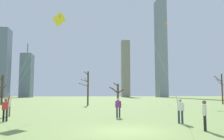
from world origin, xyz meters
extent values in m
plane|color=#7A934C|center=(0.00, 0.00, 0.00)|extent=(400.00, 400.00, 0.00)
cylinder|color=#726656|center=(-8.83, 9.14, 0.42)|extent=(0.14, 0.14, 0.85)
cylinder|color=#726656|center=(-8.65, 9.27, 0.42)|extent=(0.14, 0.14, 0.85)
cube|color=white|center=(-8.74, 9.20, 1.12)|extent=(0.39, 0.35, 0.54)
sphere|color=tan|center=(-8.74, 9.20, 1.51)|extent=(0.22, 0.22, 0.22)
cylinder|color=white|center=(-8.92, 9.09, 1.09)|extent=(0.09, 0.09, 0.55)
cylinder|color=white|center=(-8.57, 9.32, 1.59)|extent=(0.22, 0.19, 0.56)
cube|color=yellow|center=(-4.92, 12.77, 10.00)|extent=(1.43, 0.87, 1.62)
cylinder|color=black|center=(-4.92, 12.77, 10.00)|extent=(0.23, 0.24, 1.05)
cylinder|color=yellow|center=(-5.04, 12.90, 8.23)|extent=(0.02, 0.02, 2.28)
cylinder|color=silver|center=(-6.74, 11.04, 5.92)|extent=(3.67, 3.46, 8.16)
cylinder|color=#33384C|center=(4.31, 2.66, 0.42)|extent=(0.14, 0.14, 0.85)
cylinder|color=#33384C|center=(4.12, 2.78, 0.42)|extent=(0.14, 0.14, 0.85)
cube|color=white|center=(4.22, 2.72, 1.12)|extent=(0.39, 0.35, 0.54)
sphere|color=tan|center=(4.22, 2.72, 1.51)|extent=(0.22, 0.22, 0.22)
cylinder|color=white|center=(4.39, 2.61, 1.09)|extent=(0.09, 0.09, 0.55)
cylinder|color=white|center=(4.04, 2.83, 1.59)|extent=(0.22, 0.18, 0.56)
cylinder|color=black|center=(-7.90, 5.33, 0.42)|extent=(0.14, 0.14, 0.85)
cylinder|color=black|center=(-7.68, 5.31, 0.42)|extent=(0.14, 0.14, 0.85)
cube|color=red|center=(-7.79, 5.32, 1.12)|extent=(0.35, 0.22, 0.54)
sphere|color=brown|center=(-7.79, 5.32, 1.51)|extent=(0.22, 0.22, 0.22)
cylinder|color=red|center=(-8.00, 5.33, 1.09)|extent=(0.09, 0.09, 0.55)
cylinder|color=red|center=(-7.58, 5.31, 1.59)|extent=(0.21, 0.10, 0.56)
cylinder|color=#33384C|center=(0.76, 7.09, 0.42)|extent=(0.14, 0.14, 0.85)
cylinder|color=#33384C|center=(0.56, 7.18, 0.42)|extent=(0.14, 0.14, 0.85)
cube|color=purple|center=(0.66, 7.13, 1.12)|extent=(0.39, 0.32, 0.54)
sphere|color=beige|center=(0.66, 7.13, 1.51)|extent=(0.22, 0.22, 0.22)
cylinder|color=purple|center=(0.85, 7.04, 1.09)|extent=(0.09, 0.09, 0.55)
cylinder|color=purple|center=(0.47, 7.22, 1.09)|extent=(0.09, 0.09, 0.55)
cylinder|color=black|center=(4.13, -0.64, 0.42)|extent=(0.14, 0.14, 0.85)
cylinder|color=black|center=(4.25, -0.45, 0.42)|extent=(0.14, 0.14, 0.85)
cube|color=white|center=(4.19, -0.55, 1.12)|extent=(0.35, 0.39, 0.54)
sphere|color=brown|center=(4.19, -0.55, 1.51)|extent=(0.22, 0.22, 0.22)
cylinder|color=white|center=(4.08, -0.73, 1.09)|extent=(0.09, 0.09, 0.55)
cylinder|color=white|center=(4.30, -0.37, 1.09)|extent=(0.09, 0.09, 0.55)
cube|color=orange|center=(14.98, 34.44, 16.98)|extent=(0.70, 0.96, 1.12)
cylinder|color=black|center=(14.98, 34.44, 16.98)|extent=(0.30, 0.11, 0.72)
cylinder|color=silver|center=(13.73, 30.66, 8.51)|extent=(2.50, 7.58, 16.94)
cylinder|color=#3F3833|center=(12.49, 26.87, 0.04)|extent=(0.10, 0.10, 0.08)
cylinder|color=#3F3833|center=(-14.87, 28.98, 0.04)|extent=(0.10, 0.10, 0.08)
cylinder|color=silver|center=(-11.90, 19.89, 8.19)|extent=(3.68, 6.67, 16.31)
cylinder|color=#3F3833|center=(-13.73, 23.22, 0.04)|extent=(0.10, 0.10, 0.08)
cylinder|color=#423326|center=(-1.41, 29.63, 2.98)|extent=(0.28, 0.28, 5.96)
cylinder|color=#423326|center=(-1.72, 30.31, 4.42)|extent=(0.73, 1.45, 1.05)
cylinder|color=#423326|center=(-2.05, 29.84, 4.35)|extent=(1.35, 0.54, 0.63)
cylinder|color=#423326|center=(-1.77, 29.32, 5.59)|extent=(0.83, 0.76, 0.70)
cylinder|color=#423326|center=(-1.45, 28.90, 3.85)|extent=(0.20, 1.53, 0.88)
cylinder|color=#423326|center=(-2.23, 29.75, 3.61)|extent=(1.69, 0.36, 0.67)
cylinder|color=#423326|center=(-16.88, 32.61, 2.69)|extent=(0.39, 0.39, 5.39)
cylinder|color=#423326|center=(-16.63, 32.01, 4.65)|extent=(0.66, 1.35, 1.09)
cylinder|color=#423326|center=(-16.61, 32.99, 3.26)|extent=(0.75, 0.96, 0.84)
cylinder|color=#4C3828|center=(24.71, 30.83, 2.96)|extent=(0.27, 0.27, 5.93)
cylinder|color=#4C3828|center=(24.08, 30.85, 4.39)|extent=(1.34, 0.15, 1.33)
cylinder|color=#4C3828|center=(24.10, 31.11, 4.95)|extent=(1.37, 0.73, 1.32)
cylinder|color=brown|center=(4.56, 33.76, 1.98)|extent=(0.43, 0.43, 3.97)
cylinder|color=brown|center=(5.11, 33.60, 2.51)|extent=(1.24, 0.53, 0.75)
cylinder|color=brown|center=(4.06, 34.07, 2.57)|extent=(1.23, 0.87, 1.20)
cylinder|color=brown|center=(3.72, 33.77, 2.80)|extent=(1.79, 0.22, 1.22)
cylinder|color=brown|center=(4.09, 33.54, 3.84)|extent=(1.09, 0.63, 0.76)
cylinder|color=brown|center=(4.93, 33.21, 2.41)|extent=(0.94, 1.29, 1.00)
cube|color=slate|center=(-49.13, 129.81, 19.96)|extent=(8.09, 9.60, 39.92)
cube|color=slate|center=(-36.01, 134.79, 13.04)|extent=(6.33, 10.32, 26.08)
cylinder|color=#99999E|center=(-36.01, 134.79, 29.37)|extent=(0.80, 0.80, 6.58)
cube|color=gray|center=(47.58, 133.94, 31.70)|extent=(5.73, 9.14, 63.40)
cube|color=gray|center=(26.59, 147.17, 19.40)|extent=(5.35, 5.94, 38.79)
camera|label=1|loc=(-2.28, -12.69, 1.95)|focal=38.11mm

